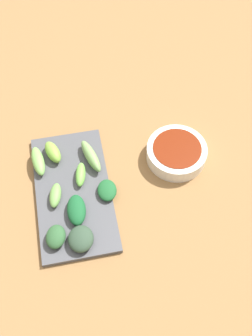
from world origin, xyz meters
TOP-DOWN VIEW (x-y plane):
  - tabletop at (0.00, 0.00)m, footprint 2.10×2.10m
  - sauce_bowl at (-0.18, -0.03)m, footprint 0.14×0.14m
  - serving_plate at (0.07, 0.02)m, footprint 0.17×0.32m
  - broccoli_stalk_0 at (0.11, 0.03)m, footprint 0.04×0.06m
  - broccoli_leafy_1 at (0.12, 0.13)m, footprint 0.05×0.06m
  - broccoli_leafy_2 at (0.00, 0.04)m, footprint 0.05×0.06m
  - broccoli_leafy_3 at (0.07, 0.07)m, footprint 0.04×0.08m
  - broccoli_leafy_4 at (0.07, 0.14)m, footprint 0.06×0.07m
  - broccoli_stalk_5 at (0.02, -0.06)m, footprint 0.05×0.10m
  - broccoli_stalk_6 at (0.11, -0.08)m, footprint 0.05×0.07m
  - broccoli_stalk_7 at (0.14, -0.07)m, footprint 0.04×0.08m
  - broccoli_stalk_8 at (0.05, -0.01)m, footprint 0.03×0.07m

SIDE VIEW (x-z plane):
  - tabletop at x=0.00m, z-range 0.00..0.02m
  - serving_plate at x=0.07m, z-range 0.02..0.03m
  - sauce_bowl at x=-0.18m, z-range 0.02..0.06m
  - broccoli_leafy_2 at x=0.00m, z-range 0.03..0.05m
  - broccoli_stalk_0 at x=0.11m, z-range 0.03..0.05m
  - broccoli_stalk_8 at x=0.05m, z-range 0.03..0.06m
  - broccoli_leafy_1 at x=0.12m, z-range 0.03..0.06m
  - broccoli_stalk_7 at x=0.14m, z-range 0.03..0.06m
  - broccoli_leafy_3 at x=0.07m, z-range 0.03..0.06m
  - broccoli_leafy_4 at x=0.07m, z-range 0.03..0.06m
  - broccoli_stalk_6 at x=0.11m, z-range 0.03..0.06m
  - broccoli_stalk_5 at x=0.02m, z-range 0.03..0.06m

